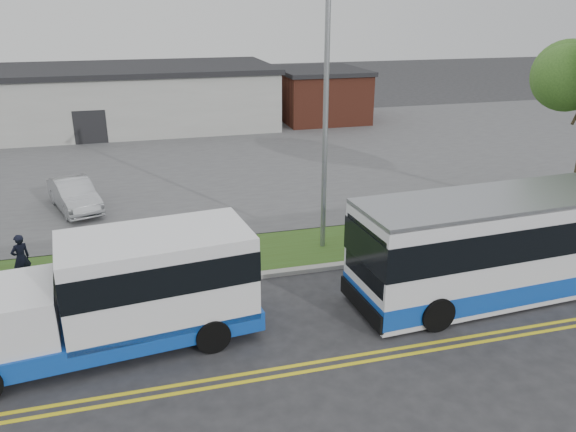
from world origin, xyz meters
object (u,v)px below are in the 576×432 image
object	(u,v)px
shuttle_bus	(128,289)
pedestrian	(21,258)
streetlight_near	(327,106)
parked_car_a	(74,195)
transit_bus	(532,241)

from	to	relation	value
shuttle_bus	pedestrian	bearing A→B (deg)	120.62
streetlight_near	shuttle_bus	distance (m)	8.89
pedestrian	shuttle_bus	bearing A→B (deg)	92.37
streetlight_near	pedestrian	distance (m)	10.99
streetlight_near	shuttle_bus	world-z (taller)	streetlight_near
shuttle_bus	parked_car_a	bearing A→B (deg)	94.91
streetlight_near	transit_bus	bearing A→B (deg)	-41.16
transit_bus	parked_car_a	size ratio (longest dim) A/B	2.86
pedestrian	parked_car_a	xyz separation A→B (m)	(1.07, 6.63, -0.13)
parked_car_a	transit_bus	bearing A→B (deg)	-56.36
streetlight_near	transit_bus	size ratio (longest dim) A/B	0.82
streetlight_near	transit_bus	distance (m)	7.78
transit_bus	streetlight_near	bearing A→B (deg)	135.46
shuttle_bus	pedestrian	world-z (taller)	shuttle_bus
transit_bus	shuttle_bus	bearing A→B (deg)	176.20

